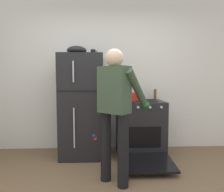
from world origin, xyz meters
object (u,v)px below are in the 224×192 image
Objects in this scene: stove_range at (140,128)px; red_pot at (131,97)px; refrigerator at (82,106)px; mixing_bowl at (77,51)px; coffee_mug at (93,52)px; person_cook at (116,105)px; pepper_mill at (155,94)px.

red_pot is (-0.16, -0.03, 0.53)m from stove_range.
refrigerator reaches higher than stove_range.
mixing_bowl reaches higher than stove_range.
refrigerator is 1.35× the size of stove_range.
coffee_mug is (-0.77, 0.07, 1.25)m from stove_range.
coffee_mug is at bearing 170.69° from red_pot.
person_cook is (-0.46, -0.91, 0.51)m from stove_range.
refrigerator is at bearing -164.60° from coffee_mug.
refrigerator reaches higher than pepper_mill.
mixing_bowl is at bearing 179.79° from refrigerator.
stove_range is (0.95, -0.02, -0.38)m from refrigerator.
person_cook is (0.50, -0.93, 0.13)m from refrigerator.
stove_range is 0.76× the size of person_cook.
refrigerator is at bearing 118.10° from person_cook.
red_pot is 1.15m from mixing_bowl.
person_cook is at bearing -72.25° from coffee_mug.
pepper_mill is at bearing 28.52° from red_pot.
coffee_mug is 0.36× the size of mixing_bowl.
mixing_bowl is at bearing -171.46° from pepper_mill.
coffee_mug reaches higher than red_pot.
mixing_bowl reaches higher than red_pot.
person_cook is at bearing -58.22° from mixing_bowl.
red_pot is at bearing -168.63° from stove_range.
person_cook is at bearing -116.57° from stove_range.
refrigerator is 5.21× the size of mixing_bowl.
coffee_mug reaches higher than stove_range.
refrigerator is at bearing -0.21° from mixing_bowl.
refrigerator is at bearing -170.91° from pepper_mill.
refrigerator is 0.89m from coffee_mug.
person_cook is 4.39× the size of red_pot.
mixing_bowl reaches higher than refrigerator.
pepper_mill reaches higher than red_pot.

